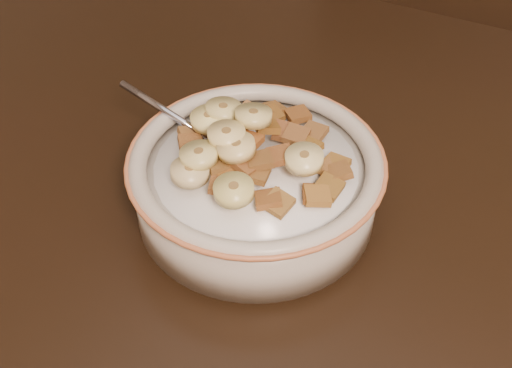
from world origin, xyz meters
The scene contains 44 objects.
table centered at (0.00, 0.00, 0.73)m, with size 1.40×0.90×0.04m, color black.
chair centered at (-0.20, 0.52, 0.50)m, with size 0.44×0.44×1.01m, color black.
cereal_bowl centered at (-0.17, 0.02, 0.77)m, with size 0.21×0.21×0.05m, color beige.
milk centered at (-0.17, 0.02, 0.80)m, with size 0.17×0.17×0.00m, color white.
spoon centered at (-0.21, 0.03, 0.80)m, with size 0.04×0.05×0.01m, color #AAAEC3.
cereal_square_0 centered at (-0.17, 0.06, 0.81)m, with size 0.02×0.02×0.01m, color brown.
cereal_square_1 centered at (-0.24, 0.03, 0.81)m, with size 0.02×0.02×0.01m, color brown.
cereal_square_2 centered at (-0.23, 0.04, 0.81)m, with size 0.02×0.02×0.01m, color #8E5B1E.
cereal_square_3 centered at (-0.19, 0.08, 0.81)m, with size 0.02×0.02×0.01m, color brown.
cereal_square_4 centered at (-0.16, 0.00, 0.82)m, with size 0.02×0.02×0.01m, color brown.
cereal_square_5 centered at (-0.17, -0.01, 0.81)m, with size 0.02×0.02×0.01m, color #96531C.
cereal_square_6 centered at (-0.12, 0.05, 0.81)m, with size 0.02×0.02×0.01m, color brown.
cereal_square_7 centered at (-0.11, 0.01, 0.81)m, with size 0.02×0.02×0.01m, color brown.
cereal_square_8 centered at (-0.20, 0.09, 0.81)m, with size 0.02×0.02×0.01m, color brown.
cereal_square_9 centered at (-0.14, -0.01, 0.81)m, with size 0.02×0.02×0.01m, color brown.
cereal_square_10 centered at (-0.11, 0.01, 0.81)m, with size 0.02×0.02×0.01m, color #966327.
cereal_square_11 centered at (-0.16, 0.06, 0.81)m, with size 0.02×0.02×0.01m, color brown.
cereal_square_12 centered at (-0.15, 0.08, 0.81)m, with size 0.02×0.02×0.01m, color brown.
cereal_square_13 centered at (-0.15, 0.03, 0.82)m, with size 0.02×0.02×0.01m, color #9B5C2E.
cereal_square_14 centered at (-0.19, 0.01, 0.82)m, with size 0.02×0.02×0.01m, color brown.
cereal_square_15 centered at (-0.18, -0.02, 0.81)m, with size 0.02×0.02×0.01m, color brown.
cereal_square_16 centered at (-0.16, 0.01, 0.82)m, with size 0.02×0.02×0.01m, color brown.
cereal_square_17 centered at (-0.23, 0.01, 0.81)m, with size 0.02×0.02×0.01m, color brown.
cereal_square_18 centered at (-0.18, 0.06, 0.82)m, with size 0.02×0.02×0.01m, color brown.
cereal_square_19 centered at (-0.19, 0.00, 0.82)m, with size 0.02×0.02×0.01m, color brown.
cereal_square_20 centered at (-0.17, 0.00, 0.82)m, with size 0.02×0.02×0.01m, color brown.
cereal_square_21 centered at (-0.13, -0.01, 0.81)m, with size 0.02×0.02×0.01m, color olive.
cereal_square_22 centered at (-0.21, 0.08, 0.81)m, with size 0.02×0.02×0.01m, color #965D2C.
cereal_square_23 centered at (-0.11, 0.04, 0.81)m, with size 0.02×0.02×0.01m, color brown.
cereal_square_24 centered at (-0.21, 0.04, 0.81)m, with size 0.02×0.02×0.01m, color brown.
cereal_square_25 centered at (-0.17, 0.10, 0.81)m, with size 0.02×0.02×0.01m, color brown.
cereal_square_26 centered at (-0.14, 0.06, 0.81)m, with size 0.02×0.02×0.01m, color brown.
cereal_square_27 centered at (-0.11, 0.02, 0.81)m, with size 0.02×0.02×0.01m, color brown.
cereal_square_28 centered at (-0.18, 0.03, 0.82)m, with size 0.02×0.02×0.01m, color #8F4C17.
cereal_square_29 centered at (-0.11, 0.05, 0.81)m, with size 0.02×0.02×0.01m, color #96632D.
banana_slice_0 centered at (-0.13, 0.03, 0.82)m, with size 0.03×0.03×0.01m, color #FBE792.
banana_slice_1 centered at (-0.23, 0.04, 0.82)m, with size 0.03×0.03×0.01m, color #FFEEA1.
banana_slice_2 centered at (-0.19, 0.05, 0.83)m, with size 0.03×0.03×0.01m, color #F0DE78.
banana_slice_3 centered at (-0.21, -0.02, 0.82)m, with size 0.03×0.03×0.01m, color beige.
banana_slice_4 centered at (-0.21, -0.01, 0.82)m, with size 0.03×0.03×0.01m, color #E2D277.
banana_slice_5 centered at (-0.16, -0.03, 0.82)m, with size 0.03×0.03×0.01m, color #FFF48D.
banana_slice_6 centered at (-0.18, 0.01, 0.83)m, with size 0.03×0.03×0.01m, color #E6C97A.
banana_slice_7 centered at (-0.20, 0.02, 0.83)m, with size 0.03×0.03×0.01m, color #F9DA88.
banana_slice_8 centered at (-0.22, 0.05, 0.82)m, with size 0.03×0.03×0.01m, color tan.
Camera 1 is at (0.02, -0.32, 1.16)m, focal length 45.00 mm.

